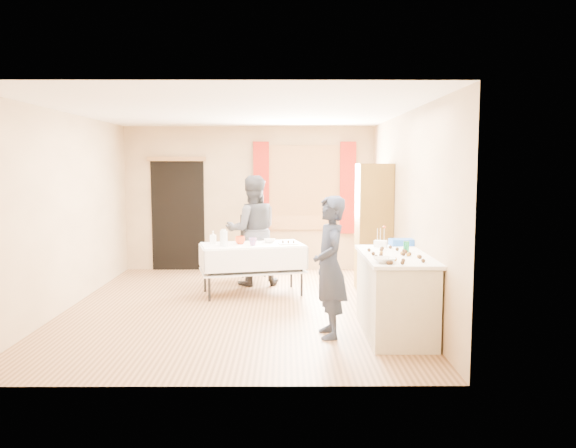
{
  "coord_description": "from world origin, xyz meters",
  "views": [
    {
      "loc": [
        0.65,
        -7.43,
        1.91
      ],
      "look_at": [
        0.69,
        0.0,
        1.13
      ],
      "focal_mm": 35.0,
      "sensor_mm": 36.0,
      "label": 1
    }
  ],
  "objects_px": {
    "cabinet": "(373,228)",
    "woman": "(252,230)",
    "chair": "(255,260)",
    "girl": "(330,267)",
    "counter": "(395,294)",
    "party_table": "(252,264)"
  },
  "relations": [
    {
      "from": "cabinet",
      "to": "woman",
      "type": "height_order",
      "value": "cabinet"
    },
    {
      "from": "counter",
      "to": "cabinet",
      "type": "bearing_deg",
      "value": 87.42
    },
    {
      "from": "counter",
      "to": "chair",
      "type": "height_order",
      "value": "chair"
    },
    {
      "from": "counter",
      "to": "party_table",
      "type": "xyz_separation_m",
      "value": [
        -1.73,
        1.97,
        -0.01
      ]
    },
    {
      "from": "cabinet",
      "to": "woman",
      "type": "distance_m",
      "value": 1.91
    },
    {
      "from": "counter",
      "to": "woman",
      "type": "relative_size",
      "value": 0.88
    },
    {
      "from": "cabinet",
      "to": "party_table",
      "type": "relative_size",
      "value": 1.17
    },
    {
      "from": "counter",
      "to": "girl",
      "type": "height_order",
      "value": "girl"
    },
    {
      "from": "girl",
      "to": "counter",
      "type": "bearing_deg",
      "value": 91.56
    },
    {
      "from": "counter",
      "to": "girl",
      "type": "relative_size",
      "value": 0.97
    },
    {
      "from": "counter",
      "to": "girl",
      "type": "bearing_deg",
      "value": -171.77
    },
    {
      "from": "cabinet",
      "to": "woman",
      "type": "xyz_separation_m",
      "value": [
        -1.86,
        0.41,
        -0.09
      ]
    },
    {
      "from": "party_table",
      "to": "girl",
      "type": "xyz_separation_m",
      "value": [
        0.98,
        -2.08,
        0.34
      ]
    },
    {
      "from": "cabinet",
      "to": "party_table",
      "type": "xyz_separation_m",
      "value": [
        -1.83,
        -0.25,
        -0.52
      ]
    },
    {
      "from": "chair",
      "to": "party_table",
      "type": "bearing_deg",
      "value": -101.74
    },
    {
      "from": "party_table",
      "to": "woman",
      "type": "relative_size",
      "value": 0.94
    },
    {
      "from": "cabinet",
      "to": "girl",
      "type": "xyz_separation_m",
      "value": [
        -0.85,
        -2.33,
        -0.18
      ]
    },
    {
      "from": "cabinet",
      "to": "chair",
      "type": "height_order",
      "value": "cabinet"
    },
    {
      "from": "cabinet",
      "to": "chair",
      "type": "xyz_separation_m",
      "value": [
        -1.84,
        0.84,
        -0.64
      ]
    },
    {
      "from": "cabinet",
      "to": "girl",
      "type": "bearing_deg",
      "value": -109.95
    },
    {
      "from": "counter",
      "to": "woman",
      "type": "height_order",
      "value": "woman"
    },
    {
      "from": "chair",
      "to": "woman",
      "type": "relative_size",
      "value": 0.62
    }
  ]
}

